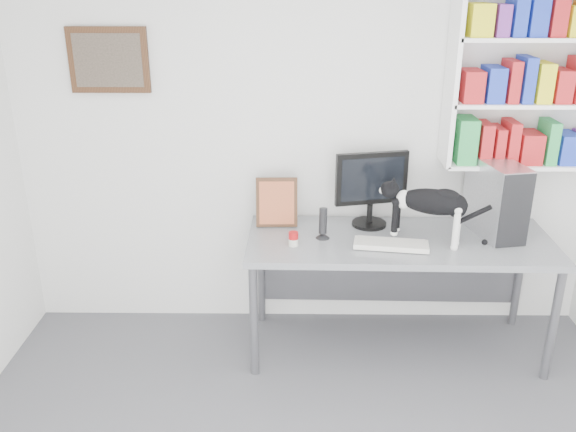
{
  "coord_description": "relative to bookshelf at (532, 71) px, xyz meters",
  "views": [
    {
      "loc": [
        -0.09,
        -2.05,
        2.41
      ],
      "look_at": [
        -0.13,
        1.53,
        0.99
      ],
      "focal_mm": 38.0,
      "sensor_mm": 36.0,
      "label": 1
    }
  ],
  "objects": [
    {
      "name": "pc_tower",
      "position": [
        -0.18,
        -0.17,
        -0.78
      ],
      "size": [
        0.31,
        0.52,
        0.49
      ],
      "primitive_type": "cube",
      "rotation": [
        0.0,
        0.0,
        0.19
      ],
      "color": "silver",
      "rests_on": "desk"
    },
    {
      "name": "desk",
      "position": [
        -0.81,
        -0.28,
        -1.44
      ],
      "size": [
        1.98,
        0.8,
        0.82
      ],
      "primitive_type": "cube",
      "rotation": [
        0.0,
        0.0,
        -0.02
      ],
      "color": "gray",
      "rests_on": "room"
    },
    {
      "name": "cat",
      "position": [
        -0.65,
        -0.35,
        -0.84
      ],
      "size": [
        0.64,
        0.37,
        0.38
      ],
      "primitive_type": null,
      "rotation": [
        0.0,
        0.0,
        -0.36
      ],
      "color": "black",
      "rests_on": "desk"
    },
    {
      "name": "keyboard",
      "position": [
        -0.88,
        -0.41,
        -1.01
      ],
      "size": [
        0.48,
        0.24,
        0.04
      ],
      "primitive_type": "cube",
      "rotation": [
        0.0,
        0.0,
        -0.15
      ],
      "color": "silver",
      "rests_on": "desk"
    },
    {
      "name": "bookshelf",
      "position": [
        0.0,
        0.0,
        0.0
      ],
      "size": [
        1.03,
        0.28,
        1.24
      ],
      "primitive_type": "cube",
      "color": "white",
      "rests_on": "room"
    },
    {
      "name": "speaker",
      "position": [
        -1.31,
        -0.27,
        -0.92
      ],
      "size": [
        0.1,
        0.1,
        0.21
      ],
      "primitive_type": "cylinder",
      "rotation": [
        0.0,
        0.0,
        -0.12
      ],
      "color": "black",
      "rests_on": "desk"
    },
    {
      "name": "wall_art",
      "position": [
        -2.7,
        0.12,
        0.05
      ],
      "size": [
        0.52,
        0.04,
        0.42
      ],
      "primitive_type": "cube",
      "color": "#472A16",
      "rests_on": "room"
    },
    {
      "name": "monitor",
      "position": [
        -0.98,
        -0.05,
        -0.77
      ],
      "size": [
        0.53,
        0.34,
        0.53
      ],
      "primitive_type": "cube",
      "rotation": [
        0.0,
        0.0,
        0.22
      ],
      "color": "black",
      "rests_on": "desk"
    },
    {
      "name": "soup_can",
      "position": [
        -1.5,
        -0.4,
        -0.98
      ],
      "size": [
        0.08,
        0.08,
        0.09
      ],
      "primitive_type": "cylinder",
      "rotation": [
        0.0,
        0.0,
        0.3
      ],
      "color": "#AE0E11",
      "rests_on": "desk"
    },
    {
      "name": "room",
      "position": [
        -1.4,
        -1.85,
        -0.5
      ],
      "size": [
        4.01,
        4.01,
        2.7
      ],
      "color": "#4E4E53",
      "rests_on": "ground"
    },
    {
      "name": "leaning_print",
      "position": [
        -1.61,
        -0.06,
        -0.86
      ],
      "size": [
        0.28,
        0.12,
        0.35
      ],
      "primitive_type": "cube",
      "rotation": [
        0.0,
        0.0,
        0.03
      ],
      "color": "#472A16",
      "rests_on": "desk"
    }
  ]
}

